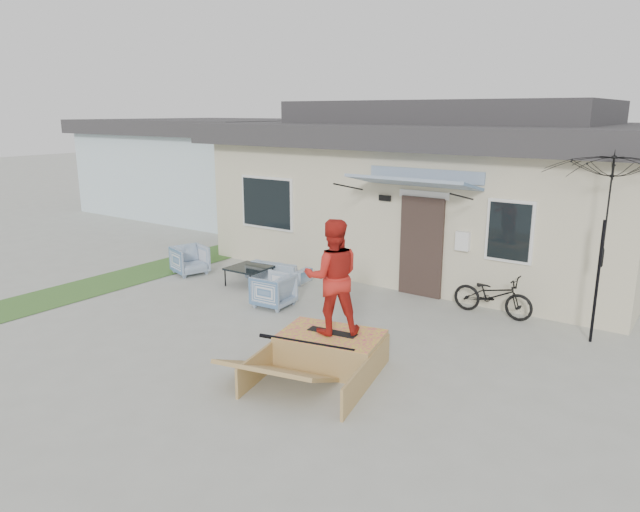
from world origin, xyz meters
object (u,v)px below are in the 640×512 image
Objects in this scene: coffee_table at (249,276)px; skate_ramp at (331,350)px; skateboard at (332,332)px; armchair_right at (273,289)px; patio_umbrella at (602,241)px; skater at (332,275)px; bicycle at (493,291)px; armchair_left at (190,259)px; loveseat at (278,267)px.

skate_ramp reaches higher than coffee_table.
skate_ramp is (3.90, -2.44, 0.04)m from coffee_table.
skateboard is (-0.01, 0.05, 0.28)m from skate_ramp.
armchair_right reaches higher than skateboard.
skater is at bearing -133.15° from patio_umbrella.
skateboard is (3.89, -2.39, 0.32)m from coffee_table.
patio_umbrella is 1.49× the size of skater.
skateboard is 0.90m from skater.
armchair_right is 2.95m from skateboard.
coffee_table is 0.42× the size of skate_ramp.
bicycle is at bearing 13.10° from coffee_table.
skater is at bearing 53.35° from armchair_right.
skateboard is (-1.25, -3.59, 0.04)m from bicycle.
skateboard is at bearing 180.00° from skater.
coffee_table is at bearing -172.74° from patio_umbrella.
coffee_table is (-1.39, 0.82, -0.16)m from armchair_right.
patio_umbrella is at bearing 35.07° from skate_ramp.
armchair_left is 8.89m from patio_umbrella.
bicycle is 3.85m from skate_ramp.
armchair_left is at bearing 16.19° from loveseat.
patio_umbrella reaches higher than coffee_table.
loveseat is 1.79× the size of coffee_table.
skate_ramp is 1.16× the size of skater.
skate_ramp is at bearing -94.46° from armchair_left.
coffee_table is 0.55× the size of bicycle.
armchair_right is at bearing -72.26° from skater.
coffee_table is 0.48× the size of skater.
bicycle is at bearing 113.90° from armchair_right.
loveseat is 4.92m from bicycle.
armchair_right is 1.62m from coffee_table.
skateboard is at bearing 90.00° from skate_ramp.
bicycle is 2.23m from patio_umbrella.
skater is (-0.01, 0.05, 1.18)m from skate_ramp.
skate_ramp is at bearing 62.35° from skater.
loveseat is 1.99× the size of armchair_left.
skateboard is at bearing -94.07° from armchair_left.
skater reaches higher than patio_umbrella.
skateboard is at bearing 53.35° from armchair_right.
loveseat is 0.98× the size of bicycle.
patio_umbrella is (6.72, 0.15, 1.45)m from loveseat.
armchair_right is 2.99m from skate_ramp.
armchair_right is at bearing 134.70° from skate_ramp.
patio_umbrella reaches higher than bicycle.
skater reaches higher than armchair_left.
coffee_table is (-0.25, -0.74, -0.09)m from loveseat.
skater reaches higher than loveseat.
patio_umbrella is (1.82, -0.31, 1.26)m from bicycle.
armchair_right is 5.99m from patio_umbrella.
skater is (3.89, -2.39, 1.22)m from coffee_table.
skate_ramp is (3.65, -3.18, -0.04)m from loveseat.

